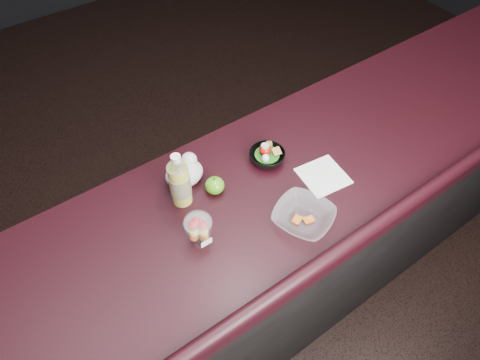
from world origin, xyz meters
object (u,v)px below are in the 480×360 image
green_apple (215,185)px  snack_bowl (267,156)px  lemonade_bottle (180,183)px  takeout_bowl (303,217)px  fruit_cup (199,229)px

green_apple → snack_bowl: (0.24, 0.01, -0.01)m
lemonade_bottle → green_apple: size_ratio=3.12×
green_apple → takeout_bowl: green_apple is taller
fruit_cup → takeout_bowl: fruit_cup is taller
snack_bowl → green_apple: bearing=-176.9°
takeout_bowl → lemonade_bottle: bearing=132.6°
fruit_cup → takeout_bowl: size_ratio=0.50×
green_apple → fruit_cup: bearing=-136.5°
lemonade_bottle → snack_bowl: size_ratio=1.47×
green_apple → lemonade_bottle: bearing=164.2°
fruit_cup → takeout_bowl: bearing=-22.4°
fruit_cup → lemonade_bottle: bearing=78.0°
snack_bowl → takeout_bowl: snack_bowl is taller
snack_bowl → takeout_bowl: bearing=-103.5°
lemonade_bottle → snack_bowl: (0.36, -0.02, -0.07)m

